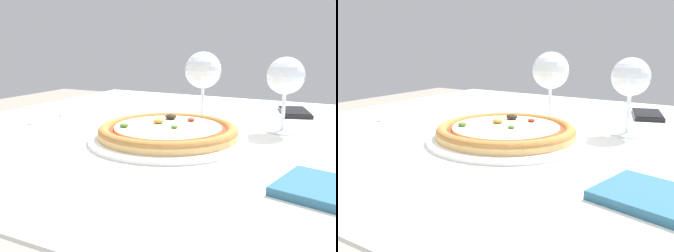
# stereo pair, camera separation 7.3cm
# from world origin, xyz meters

# --- Properties ---
(dining_table) EXTENTS (1.32, 1.01, 0.75)m
(dining_table) POSITION_xyz_m (0.00, 0.00, 0.66)
(dining_table) COLOR #997047
(dining_table) RESTS_ON ground_plane
(pizza_plate) EXTENTS (0.31, 0.31, 0.04)m
(pizza_plate) POSITION_xyz_m (-0.11, -0.10, 0.76)
(pizza_plate) COLOR white
(pizza_plate) RESTS_ON dining_table
(fork) EXTENTS (0.05, 0.17, 0.00)m
(fork) POSITION_xyz_m (-0.48, -0.04, 0.75)
(fork) COLOR silver
(fork) RESTS_ON dining_table
(wine_glass_far_left) EXTENTS (0.08, 0.08, 0.16)m
(wine_glass_far_left) POSITION_xyz_m (0.07, 0.07, 0.86)
(wine_glass_far_left) COLOR silver
(wine_glass_far_left) RESTS_ON dining_table
(wine_glass_far_right) EXTENTS (0.09, 0.09, 0.17)m
(wine_glass_far_right) POSITION_xyz_m (-0.14, 0.14, 0.87)
(wine_glass_far_right) COLOR silver
(wine_glass_far_right) RESTS_ON dining_table
(cell_phone) EXTENTS (0.11, 0.16, 0.01)m
(cell_phone) POSITION_xyz_m (0.07, 0.30, 0.75)
(cell_phone) COLOR black
(cell_phone) RESTS_ON dining_table
(napkin_folded) EXTENTS (0.17, 0.14, 0.01)m
(napkin_folded) POSITION_xyz_m (0.20, -0.25, 0.75)
(napkin_folded) COLOR #2D607A
(napkin_folded) RESTS_ON dining_table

